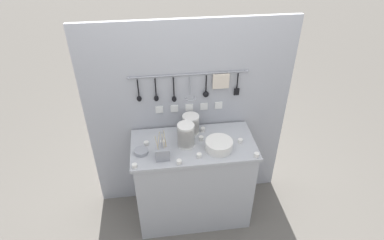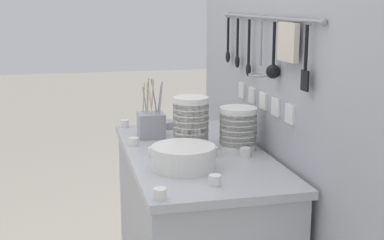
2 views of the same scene
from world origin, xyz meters
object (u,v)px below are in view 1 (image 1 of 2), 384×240
at_px(plate_stack, 219,145).
at_px(cup_edge_near, 203,130).
at_px(cup_mid_row, 135,166).
at_px(cup_edge_far, 146,143).
at_px(cup_centre, 163,142).
at_px(cup_back_right, 201,138).
at_px(cup_front_right, 240,141).
at_px(cutlery_caddy, 162,152).
at_px(cup_front_left, 179,162).
at_px(bowl_stack_tall_left, 191,124).
at_px(bowl_stack_back_corner, 186,135).
at_px(cup_by_caddy, 257,155).
at_px(steel_mixing_bowl, 141,151).
at_px(cup_beside_plates, 199,155).

height_order(plate_stack, cup_edge_near, plate_stack).
bearing_deg(cup_mid_row, cup_edge_far, 70.39).
relative_size(cup_centre, cup_edge_far, 1.00).
bearing_deg(cup_back_right, cup_mid_row, -154.15).
bearing_deg(cup_edge_far, cup_front_right, -5.01).
bearing_deg(plate_stack, cup_front_right, 16.81).
distance_m(cutlery_caddy, cup_centre, 0.18).
xyz_separation_m(cup_centre, cup_mid_row, (-0.25, -0.27, 0.00)).
distance_m(cup_front_left, cup_back_right, 0.37).
distance_m(bowl_stack_tall_left, bowl_stack_back_corner, 0.20).
bearing_deg(cup_front_right, cup_by_caddy, -66.51).
bearing_deg(bowl_stack_back_corner, cup_front_right, -3.53).
distance_m(cup_edge_far, cup_mid_row, 0.29).
relative_size(plate_stack, steel_mixing_bowl, 1.96).
bearing_deg(cup_beside_plates, cup_edge_near, 75.92).
bearing_deg(cup_front_right, cup_edge_far, 174.99).
bearing_deg(cup_back_right, cup_by_caddy, -33.71).
distance_m(cup_centre, cup_front_left, 0.30).
bearing_deg(cup_edge_far, bowl_stack_back_corner, -7.07).
bearing_deg(cup_centre, cutlery_caddy, -93.90).
xyz_separation_m(bowl_stack_back_corner, steel_mixing_bowl, (-0.40, -0.06, -0.09)).
distance_m(plate_stack, cup_front_right, 0.22).
xyz_separation_m(bowl_stack_tall_left, cup_front_right, (0.42, -0.22, -0.07)).
relative_size(bowl_stack_back_corner, cup_front_right, 5.10).
bearing_deg(bowl_stack_back_corner, bowl_stack_tall_left, 70.66).
relative_size(cup_edge_near, cup_by_caddy, 1.00).
distance_m(cup_centre, cup_by_caddy, 0.83).
bearing_deg(cup_mid_row, plate_stack, 10.95).
bearing_deg(plate_stack, bowl_stack_tall_left, 127.05).
xyz_separation_m(cup_edge_far, cup_mid_row, (-0.10, -0.28, 0.00)).
relative_size(steel_mixing_bowl, cup_edge_far, 2.84).
xyz_separation_m(cup_front_left, cup_back_right, (0.23, 0.29, 0.00)).
distance_m(bowl_stack_tall_left, plate_stack, 0.36).
xyz_separation_m(cup_mid_row, cup_beside_plates, (0.54, 0.06, 0.00)).
xyz_separation_m(steel_mixing_bowl, cup_mid_row, (-0.05, -0.18, 0.00)).
xyz_separation_m(plate_stack, cup_centre, (-0.48, 0.13, -0.03)).
xyz_separation_m(plate_stack, steel_mixing_bowl, (-0.67, 0.04, -0.03)).
bearing_deg(bowl_stack_tall_left, cup_centre, -150.98).
relative_size(bowl_stack_tall_left, plate_stack, 0.75).
xyz_separation_m(cup_centre, cup_by_caddy, (0.78, -0.27, 0.00)).
distance_m(plate_stack, cup_centre, 0.50).
bearing_deg(cup_mid_row, cup_front_right, 12.28).
height_order(cup_centre, cup_edge_near, same).
relative_size(cup_edge_near, cup_edge_far, 1.00).
bearing_deg(bowl_stack_back_corner, cup_mid_row, -152.47).
distance_m(cup_edge_far, cup_front_left, 0.38).
height_order(cup_edge_far, cup_front_left, same).
xyz_separation_m(cutlery_caddy, cup_beside_plates, (0.31, -0.04, -0.04)).
distance_m(cup_edge_far, cup_back_right, 0.50).
bearing_deg(cup_beside_plates, cutlery_caddy, 172.67).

